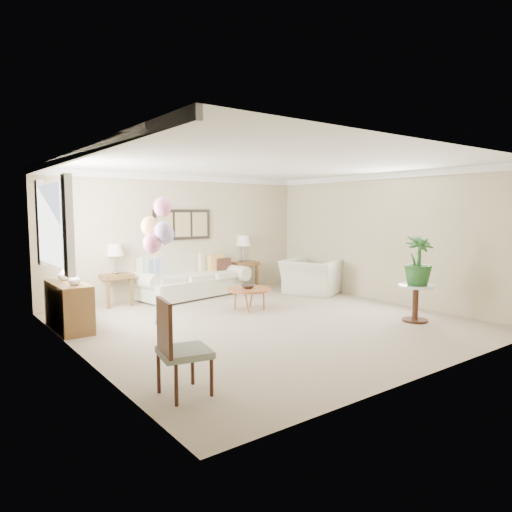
{
  "coord_description": "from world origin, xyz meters",
  "views": [
    {
      "loc": [
        -4.6,
        -5.84,
        1.86
      ],
      "look_at": [
        0.21,
        0.6,
        1.05
      ],
      "focal_mm": 32.0,
      "sensor_mm": 36.0,
      "label": 1
    }
  ],
  "objects_px": {
    "accent_chair": "(178,346)",
    "balloon_cluster": "(159,229)",
    "coffee_table": "(249,290)",
    "armchair": "(311,277)",
    "sofa": "(190,280)"
  },
  "relations": [
    {
      "from": "sofa",
      "to": "armchair",
      "type": "height_order",
      "value": "sofa"
    },
    {
      "from": "coffee_table",
      "to": "accent_chair",
      "type": "distance_m",
      "value": 4.03
    },
    {
      "from": "armchair",
      "to": "accent_chair",
      "type": "relative_size",
      "value": 1.17
    },
    {
      "from": "coffee_table",
      "to": "balloon_cluster",
      "type": "bearing_deg",
      "value": -179.08
    },
    {
      "from": "coffee_table",
      "to": "sofa",
      "type": "bearing_deg",
      "value": 97.69
    },
    {
      "from": "coffee_table",
      "to": "accent_chair",
      "type": "height_order",
      "value": "accent_chair"
    },
    {
      "from": "coffee_table",
      "to": "armchair",
      "type": "height_order",
      "value": "armchair"
    },
    {
      "from": "coffee_table",
      "to": "balloon_cluster",
      "type": "xyz_separation_m",
      "value": [
        -1.81,
        -0.03,
        1.18
      ]
    },
    {
      "from": "sofa",
      "to": "coffee_table",
      "type": "bearing_deg",
      "value": -82.31
    },
    {
      "from": "armchair",
      "to": "accent_chair",
      "type": "distance_m",
      "value": 5.98
    },
    {
      "from": "armchair",
      "to": "coffee_table",
      "type": "bearing_deg",
      "value": 80.99
    },
    {
      "from": "sofa",
      "to": "armchair",
      "type": "distance_m",
      "value": 2.68
    },
    {
      "from": "accent_chair",
      "to": "balloon_cluster",
      "type": "distance_m",
      "value": 3.15
    },
    {
      "from": "sofa",
      "to": "accent_chair",
      "type": "distance_m",
      "value": 5.34
    },
    {
      "from": "coffee_table",
      "to": "armchair",
      "type": "bearing_deg",
      "value": 13.96
    }
  ]
}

